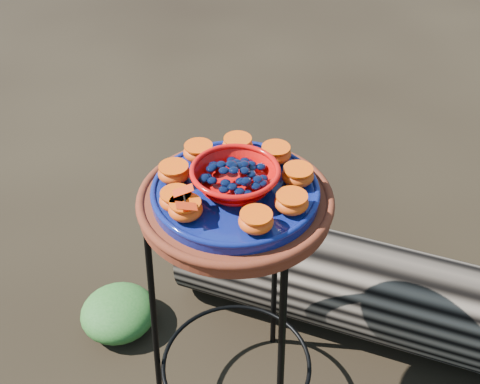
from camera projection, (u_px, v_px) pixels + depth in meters
The scene contains 18 objects.
plant_stand at pixel (236, 315), 1.51m from camera, with size 0.44×0.44×0.70m, color black, non-canonical shape.
terracotta_saucer at pixel (235, 203), 1.28m from camera, with size 0.41×0.41×0.03m, color #5E221A.
cobalt_plate at pixel (235, 193), 1.26m from camera, with size 0.35×0.35×0.02m, color #060C40.
red_bowl at pixel (235, 179), 1.24m from camera, with size 0.18×0.18×0.05m, color #C10A07, non-canonical shape.
glass_gems at pixel (235, 165), 1.22m from camera, with size 0.14×0.14×0.02m, color black, non-canonical shape.
orange_half_0 at pixel (186, 209), 1.17m from camera, with size 0.07×0.07×0.04m, color #BC3B00.
orange_half_1 at pixel (256, 221), 1.14m from camera, with size 0.07×0.07×0.04m, color #BC3B00.
orange_half_2 at pixel (291, 203), 1.19m from camera, with size 0.07×0.07×0.04m, color #BC3B00.
orange_half_3 at pixel (298, 176), 1.26m from camera, with size 0.07×0.07×0.04m, color #BC3B00.
orange_half_4 at pixel (276, 154), 1.32m from camera, with size 0.07×0.07×0.04m, color #BC3B00.
orange_half_5 at pixel (238, 145), 1.34m from camera, with size 0.07×0.07×0.04m, color #BC3B00.
orange_half_6 at pixel (199, 152), 1.32m from camera, with size 0.07×0.07×0.04m, color #BC3B00.
orange_half_7 at pixel (174, 173), 1.26m from camera, with size 0.07×0.07×0.04m, color #BC3B00.
orange_half_8 at pixel (176, 200), 1.19m from camera, with size 0.07×0.07×0.04m, color #BC3B00.
butterfly at pixel (185, 199), 1.15m from camera, with size 0.09×0.05×0.02m, color red, non-canonical shape.
driftwood_log at pixel (441, 309), 1.78m from camera, with size 1.61×0.42×0.30m, color black, non-canonical shape.
foliage_left at pixel (118, 312), 1.89m from camera, with size 0.24×0.24×0.12m, color #1B4A17.
foliage_back at pixel (263, 225), 2.18m from camera, with size 0.30×0.30×0.15m, color #1B4A17.
Camera 1 is at (0.51, -0.84, 1.53)m, focal length 45.00 mm.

